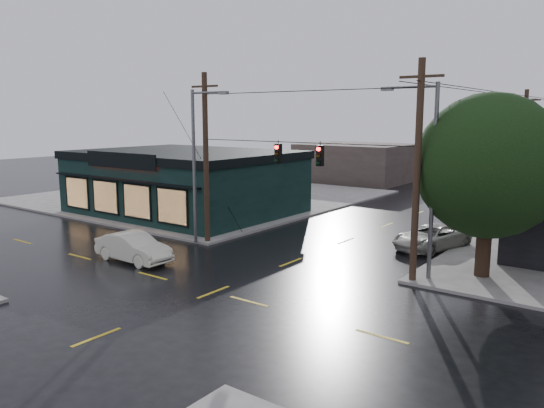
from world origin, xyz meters
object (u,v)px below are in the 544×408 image
Objects in this scene: corner_tree at (489,166)px; utility_pole_ne at (412,283)px; sedan_cream at (133,247)px; utility_pole_nw at (208,243)px; suv_silver at (432,237)px.

corner_tree is 0.85× the size of utility_pole_ne.
utility_pole_ne is at bearing -68.10° from sedan_cream.
utility_pole_nw and utility_pole_ne have the same top height.
sedan_cream is at bearing -158.24° from utility_pole_ne.
utility_pole_nw is 13.29m from suv_silver.
sedan_cream is (-0.34, -5.33, 0.76)m from utility_pole_nw.
corner_tree is 0.85× the size of utility_pole_nw.
sedan_cream reaches higher than suv_silver.
suv_silver is at bearing 30.50° from utility_pole_nw.
corner_tree reaches higher than utility_pole_nw.
sedan_cream is 0.91× the size of suv_silver.
utility_pole_nw is at bearing 180.00° from utility_pole_ne.
corner_tree reaches higher than suv_silver.
utility_pole_ne is 1.99× the size of suv_silver.
suv_silver is at bearing -44.17° from sedan_cream.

